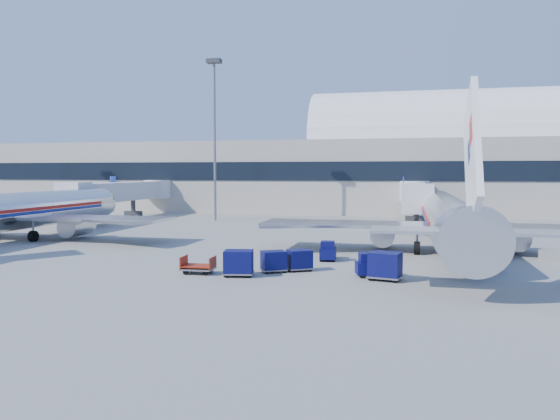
% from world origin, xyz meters
% --- Properties ---
extents(ground, '(260.00, 260.00, 0.00)m').
position_xyz_m(ground, '(0.00, 0.00, 0.00)').
color(ground, gray).
rests_on(ground, ground).
extents(terminal, '(170.00, 28.15, 21.00)m').
position_xyz_m(terminal, '(-13.60, 55.96, 7.52)').
color(terminal, '#B2AA9E').
rests_on(terminal, ground).
extents(airliner_main, '(32.00, 37.26, 12.07)m').
position_xyz_m(airliner_main, '(10.00, 4.51, 2.93)').
color(airliner_main, silver).
rests_on(airliner_main, ground).
extents(airliner_mid, '(32.00, 37.26, 12.07)m').
position_xyz_m(airliner_mid, '(-32.00, 4.51, 2.93)').
color(airliner_mid, silver).
rests_on(airliner_mid, ground).
extents(jetbridge_near, '(4.40, 27.50, 6.25)m').
position_xyz_m(jetbridge_near, '(7.60, 30.81, 3.93)').
color(jetbridge_near, silver).
rests_on(jetbridge_near, ground).
extents(jetbridge_mid, '(4.40, 27.50, 6.25)m').
position_xyz_m(jetbridge_mid, '(-34.40, 30.81, 3.93)').
color(jetbridge_mid, silver).
rests_on(jetbridge_mid, ground).
extents(mast_west, '(2.00, 1.20, 22.60)m').
position_xyz_m(mast_west, '(-20.00, 30.00, 14.79)').
color(mast_west, slate).
rests_on(mast_west, ground).
extents(barrier_near, '(3.00, 0.55, 0.90)m').
position_xyz_m(barrier_near, '(18.00, 2.00, 0.45)').
color(barrier_near, '#9E9E96').
rests_on(barrier_near, ground).
extents(tug_lead, '(2.67, 1.81, 1.59)m').
position_xyz_m(tug_lead, '(4.44, -7.14, 0.73)').
color(tug_lead, '#090A43').
rests_on(tug_lead, ground).
extents(tug_right, '(2.33, 1.65, 1.38)m').
position_xyz_m(tug_right, '(11.84, -3.13, 0.63)').
color(tug_right, '#090A43').
rests_on(tug_right, ground).
extents(tug_left, '(1.38, 2.47, 1.55)m').
position_xyz_m(tug_left, '(0.58, -1.10, 0.71)').
color(tug_left, '#090A43').
rests_on(tug_left, ground).
extents(cart_train_a, '(2.09, 1.96, 1.47)m').
position_xyz_m(cart_train_a, '(-0.69, -6.12, 0.79)').
color(cart_train_a, '#090A43').
rests_on(cart_train_a, ground).
extents(cart_train_b, '(2.08, 1.93, 1.47)m').
position_xyz_m(cart_train_b, '(-2.32, -7.06, 0.78)').
color(cart_train_b, '#090A43').
rests_on(cart_train_b, ground).
extents(cart_train_c, '(2.18, 1.81, 1.72)m').
position_xyz_m(cart_train_c, '(-4.22, -8.99, 0.92)').
color(cart_train_c, '#090A43').
rests_on(cart_train_c, ground).
extents(cart_solo_near, '(2.31, 1.94, 1.79)m').
position_xyz_m(cart_solo_near, '(5.25, -8.12, 0.96)').
color(cart_solo_near, '#090A43').
rests_on(cart_solo_near, ground).
extents(cart_open_red, '(2.22, 1.62, 0.58)m').
position_xyz_m(cart_open_red, '(-7.14, -8.72, 0.41)').
color(cart_open_red, slate).
rests_on(cart_open_red, ground).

